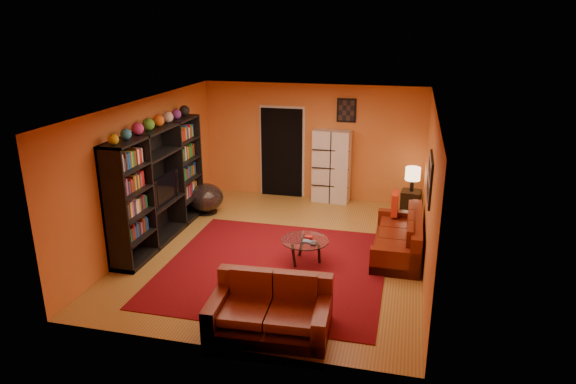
% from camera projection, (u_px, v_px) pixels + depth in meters
% --- Properties ---
extents(floor, '(6.00, 6.00, 0.00)m').
position_uv_depth(floor, '(279.00, 249.00, 9.21)').
color(floor, olive).
rests_on(floor, ground).
extents(ceiling, '(6.00, 6.00, 0.00)m').
position_uv_depth(ceiling, '(279.00, 105.00, 8.39)').
color(ceiling, white).
rests_on(ceiling, wall_back).
extents(wall_back, '(6.00, 0.00, 6.00)m').
position_uv_depth(wall_back, '(312.00, 142.00, 11.56)').
color(wall_back, '#CE6E2D').
rests_on(wall_back, floor).
extents(wall_front, '(6.00, 0.00, 6.00)m').
position_uv_depth(wall_front, '(215.00, 254.00, 6.04)').
color(wall_front, '#CE6E2D').
rests_on(wall_front, floor).
extents(wall_left, '(0.00, 6.00, 6.00)m').
position_uv_depth(wall_left, '(147.00, 171.00, 9.36)').
color(wall_left, '#CE6E2D').
rests_on(wall_left, floor).
extents(wall_right, '(0.00, 6.00, 6.00)m').
position_uv_depth(wall_right, '(429.00, 191.00, 8.24)').
color(wall_right, '#CE6E2D').
rests_on(wall_right, floor).
extents(rug, '(3.60, 3.60, 0.01)m').
position_uv_depth(rug, '(275.00, 267.00, 8.54)').
color(rug, '#52090F').
rests_on(rug, floor).
extents(doorway, '(0.95, 0.10, 2.04)m').
position_uv_depth(doorway, '(282.00, 153.00, 11.77)').
color(doorway, black).
rests_on(doorway, floor).
extents(wall_art_right, '(0.03, 1.00, 0.70)m').
position_uv_depth(wall_art_right, '(430.00, 179.00, 7.88)').
color(wall_art_right, black).
rests_on(wall_art_right, wall_right).
extents(wall_art_back, '(0.42, 0.03, 0.52)m').
position_uv_depth(wall_art_back, '(347.00, 110.00, 11.14)').
color(wall_art_back, black).
rests_on(wall_art_back, wall_back).
extents(entertainment_unit, '(0.45, 3.00, 2.10)m').
position_uv_depth(entertainment_unit, '(159.00, 185.00, 9.39)').
color(entertainment_unit, black).
rests_on(entertainment_unit, floor).
extents(tv, '(0.94, 0.12, 0.54)m').
position_uv_depth(tv, '(161.00, 188.00, 9.38)').
color(tv, black).
rests_on(tv, entertainment_unit).
extents(sofa, '(0.80, 1.96, 0.85)m').
position_uv_depth(sofa, '(402.00, 238.00, 8.98)').
color(sofa, '#52160B').
rests_on(sofa, rug).
extents(loveseat, '(1.63, 1.03, 0.85)m').
position_uv_depth(loveseat, '(271.00, 309.00, 6.79)').
color(loveseat, '#52160B').
rests_on(loveseat, rug).
extents(throw_pillow, '(0.12, 0.42, 0.42)m').
position_uv_depth(throw_pillow, '(395.00, 203.00, 9.68)').
color(throw_pillow, red).
rests_on(throw_pillow, sofa).
extents(coffee_table, '(0.81, 0.81, 0.40)m').
position_uv_depth(coffee_table, '(305.00, 243.00, 8.61)').
color(coffee_table, silver).
rests_on(coffee_table, floor).
extents(storage_cabinet, '(0.84, 0.43, 1.63)m').
position_uv_depth(storage_cabinet, '(331.00, 166.00, 11.43)').
color(storage_cabinet, silver).
rests_on(storage_cabinet, floor).
extents(bowl_chair, '(0.78, 0.78, 0.63)m').
position_uv_depth(bowl_chair, '(205.00, 198.00, 10.88)').
color(bowl_chair, black).
rests_on(bowl_chair, floor).
extents(side_table, '(0.44, 0.44, 0.50)m').
position_uv_depth(side_table, '(411.00, 202.00, 10.86)').
color(side_table, black).
rests_on(side_table, floor).
extents(table_lamp, '(0.31, 0.31, 0.52)m').
position_uv_depth(table_lamp, '(413.00, 174.00, 10.66)').
color(table_lamp, black).
rests_on(table_lamp, side_table).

